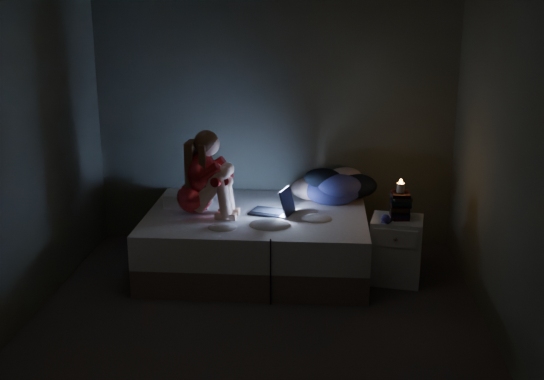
# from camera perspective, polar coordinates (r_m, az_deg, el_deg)

# --- Properties ---
(floor) EXTENTS (3.60, 3.80, 0.02)m
(floor) POSITION_cam_1_polar(r_m,az_deg,el_deg) (5.43, -1.35, -11.17)
(floor) COLOR #403937
(floor) RESTS_ON ground
(wall_back) EXTENTS (3.60, 0.02, 2.60)m
(wall_back) POSITION_cam_1_polar(r_m,az_deg,el_deg) (6.83, 0.16, 6.13)
(wall_back) COLOR #414636
(wall_back) RESTS_ON ground
(wall_front) EXTENTS (3.60, 0.02, 2.60)m
(wall_front) POSITION_cam_1_polar(r_m,az_deg,el_deg) (3.16, -4.91, -5.68)
(wall_front) COLOR #414636
(wall_front) RESTS_ON ground
(wall_left) EXTENTS (0.02, 3.80, 2.60)m
(wall_left) POSITION_cam_1_polar(r_m,az_deg,el_deg) (5.45, -20.75, 2.59)
(wall_left) COLOR #414636
(wall_left) RESTS_ON ground
(wall_right) EXTENTS (0.02, 3.80, 2.60)m
(wall_right) POSITION_cam_1_polar(r_m,az_deg,el_deg) (5.12, 19.17, 1.92)
(wall_right) COLOR #414636
(wall_right) RESTS_ON ground
(bed) EXTENTS (2.01, 1.51, 0.55)m
(bed) POSITION_cam_1_polar(r_m,az_deg,el_deg) (6.33, -1.28, -4.29)
(bed) COLOR #B5B2AD
(bed) RESTS_ON ground
(pillow) EXTENTS (0.42, 0.30, 0.12)m
(pillow) POSITION_cam_1_polar(r_m,az_deg,el_deg) (6.50, -7.09, -0.72)
(pillow) COLOR silver
(pillow) RESTS_ON bed
(woman) EXTENTS (0.51, 0.36, 0.79)m
(woman) POSITION_cam_1_polar(r_m,az_deg,el_deg) (6.09, -6.62, 1.44)
(woman) COLOR maroon
(woman) RESTS_ON bed
(laptop) EXTENTS (0.43, 0.36, 0.26)m
(laptop) POSITION_cam_1_polar(r_m,az_deg,el_deg) (6.16, -0.10, -0.84)
(laptop) COLOR black
(laptop) RESTS_ON bed
(clothes_pile) EXTENTS (0.64, 0.53, 0.35)m
(clothes_pile) POSITION_cam_1_polar(r_m,az_deg,el_deg) (6.54, 5.11, 0.50)
(clothes_pile) COLOR navy
(clothes_pile) RESTS_ON bed
(nightstand) EXTENTS (0.50, 0.46, 0.59)m
(nightstand) POSITION_cam_1_polar(r_m,az_deg,el_deg) (6.15, 10.41, -4.97)
(nightstand) COLOR silver
(nightstand) RESTS_ON ground
(book_stack) EXTENTS (0.19, 0.25, 0.24)m
(book_stack) POSITION_cam_1_polar(r_m,az_deg,el_deg) (6.04, 10.72, -1.26)
(book_stack) COLOR black
(book_stack) RESTS_ON nightstand
(candle) EXTENTS (0.07, 0.07, 0.08)m
(candle) POSITION_cam_1_polar(r_m,az_deg,el_deg) (5.99, 10.80, 0.19)
(candle) COLOR beige
(candle) RESTS_ON book_stack
(phone) EXTENTS (0.11, 0.15, 0.01)m
(phone) POSITION_cam_1_polar(r_m,az_deg,el_deg) (5.95, 9.89, -2.60)
(phone) COLOR black
(phone) RESTS_ON nightstand
(blue_orb) EXTENTS (0.08, 0.08, 0.08)m
(blue_orb) POSITION_cam_1_polar(r_m,az_deg,el_deg) (5.88, 9.83, -2.49)
(blue_orb) COLOR navy
(blue_orb) RESTS_ON nightstand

